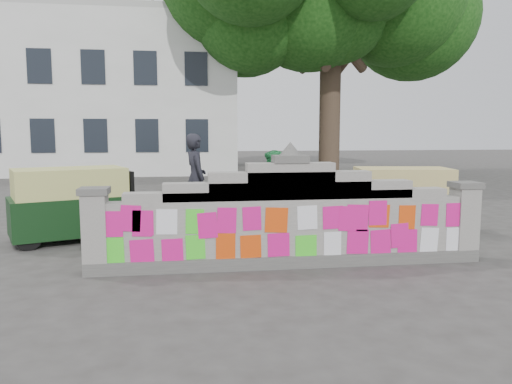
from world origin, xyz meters
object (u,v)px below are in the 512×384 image
Objects in this scene: rickshaw_left at (74,203)px; rickshaw_right at (399,198)px; cyclist_rider at (196,189)px; cyclist_bike at (196,207)px; pedestrian at (275,194)px.

rickshaw_left is 6.84m from rickshaw_right.
cyclist_rider is 4.44m from rickshaw_right.
cyclist_bike is 1.18× the size of pedestrian.
rickshaw_right is (4.41, -0.47, 0.16)m from cyclist_bike.
rickshaw_left is 1.05× the size of rickshaw_right.
pedestrian is (1.59, -0.78, -0.04)m from cyclist_rider.
pedestrian is at bearing -27.22° from rickshaw_left.
rickshaw_right is at bearing -112.19° from cyclist_bike.
rickshaw_left is at bearing 8.53° from rickshaw_right.
cyclist_rider is 1.05× the size of pedestrian.
cyclist_bike is 1.80m from pedestrian.
rickshaw_right is at bearing 57.69° from pedestrian.
cyclist_rider is at bearing 2.98° from rickshaw_right.
pedestrian is at bearing -132.38° from cyclist_rider.
rickshaw_left reaches higher than cyclist_bike.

